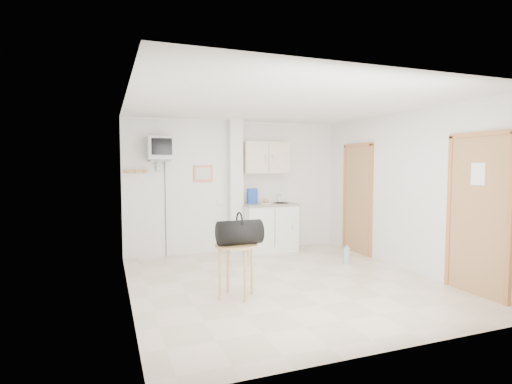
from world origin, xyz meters
name	(u,v)px	position (x,y,z in m)	size (l,w,h in m)	color
ground	(285,282)	(0.00, 0.00, 0.00)	(4.50, 4.50, 0.00)	beige
room_envelope	(298,174)	(0.24, 0.09, 1.54)	(4.24, 4.54, 2.55)	white
kitchenette	(268,209)	(0.57, 2.00, 0.80)	(1.03, 0.58, 2.10)	white
crt_television	(160,149)	(-1.45, 2.02, 1.94)	(0.44, 0.45, 2.15)	slate
round_table	(236,253)	(-0.84, -0.37, 0.57)	(0.54, 0.54, 0.68)	tan
duffel_bag	(239,232)	(-0.81, -0.41, 0.83)	(0.55, 0.31, 0.41)	black
water_bottle	(347,255)	(1.42, 0.59, 0.14)	(0.10, 0.10, 0.31)	#97B0CE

